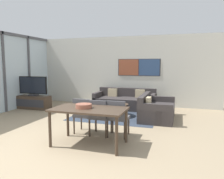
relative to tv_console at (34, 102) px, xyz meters
name	(u,v)px	position (x,y,z in m)	size (l,w,h in m)	color
ground_plane	(46,152)	(2.85, -3.40, -0.25)	(24.00, 24.00, 0.00)	#9E896B
wall_back	(120,71)	(2.87, 1.87, 1.16)	(7.91, 0.09, 2.80)	silver
window_wall_left	(3,68)	(-0.60, -0.76, 1.28)	(0.07, 5.27, 2.80)	silver
area_rug	(115,116)	(3.29, -0.19, -0.24)	(2.67, 2.07, 0.01)	#333D4C
tv_console	(34,102)	(0.00, 0.00, 0.00)	(1.30, 0.47, 0.50)	#423326
television	(33,86)	(0.00, 0.00, 0.61)	(1.20, 0.20, 0.73)	#2D2D33
sofa_main	(125,102)	(3.29, 1.12, 0.01)	(2.27, 0.97, 0.75)	#383333
sofa_side	(155,110)	(4.56, -0.16, 0.01)	(0.97, 1.63, 0.75)	#383333
coffee_table	(115,107)	(3.29, -0.19, 0.05)	(0.85, 0.85, 0.39)	#423326
dining_table	(89,112)	(3.51, -2.79, 0.44)	(1.53, 0.85, 0.77)	#423326
dining_chair_left	(84,113)	(3.07, -2.13, 0.25)	(0.46, 0.46, 0.87)	#4C4C51
dining_chair_centre	(100,115)	(3.51, -2.18, 0.25)	(0.46, 0.46, 0.87)	#4C4C51
dining_chair_right	(118,116)	(3.94, -2.15, 0.25)	(0.46, 0.46, 0.87)	#4C4C51
fruit_bowl	(84,106)	(3.39, -2.79, 0.58)	(0.33, 0.33, 0.09)	#995642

